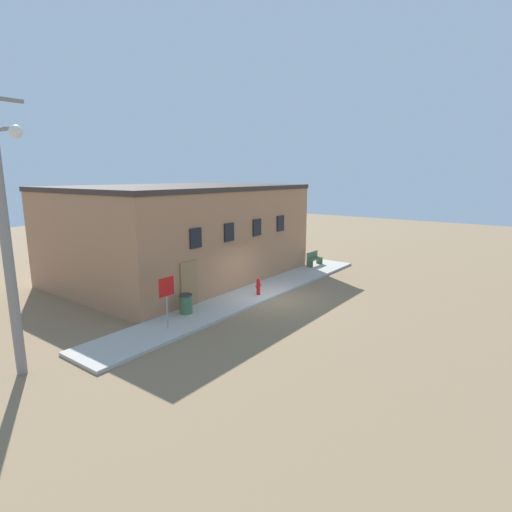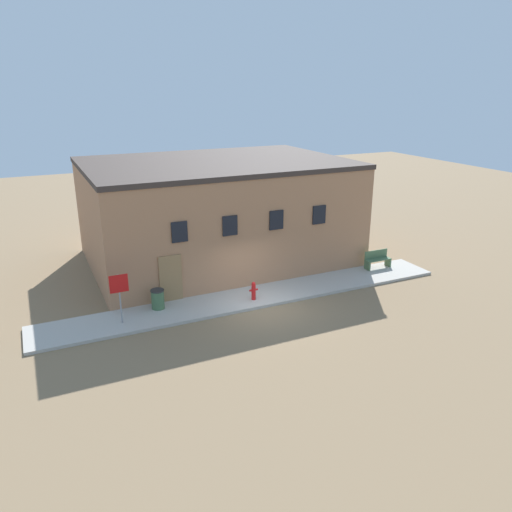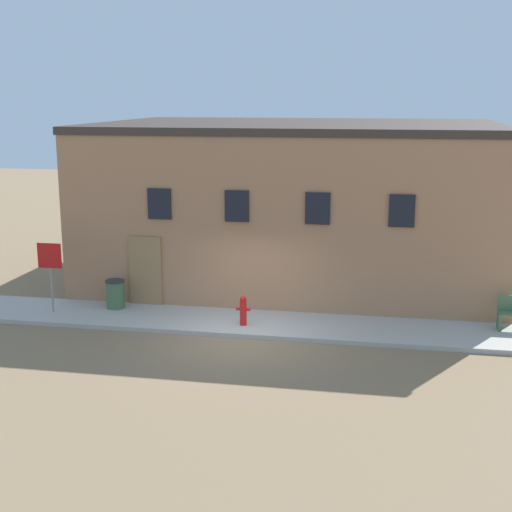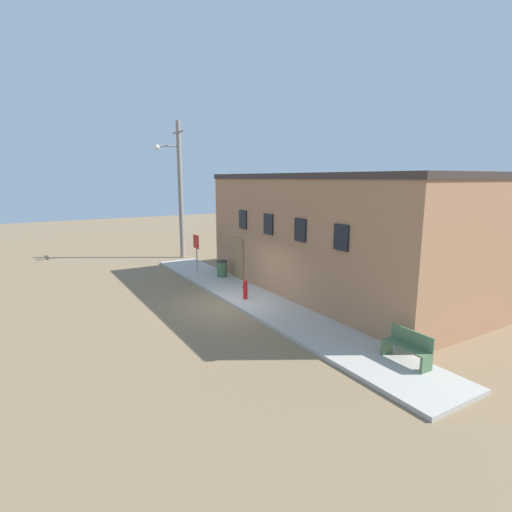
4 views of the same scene
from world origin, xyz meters
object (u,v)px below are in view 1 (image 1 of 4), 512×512
at_px(trash_bin, 186,304).
at_px(fire_hydrant, 258,287).
at_px(stop_sign, 167,293).
at_px(utility_pole, 5,224).
at_px(bench, 314,259).

bearing_deg(trash_bin, fire_hydrant, -12.43).
distance_m(stop_sign, utility_pole, 5.85).
height_order(stop_sign, utility_pole, utility_pole).
distance_m(fire_hydrant, stop_sign, 5.77).
bearing_deg(bench, trash_bin, -179.60).
xyz_separation_m(fire_hydrant, trash_bin, (-4.04, 0.89, 0.01)).
relative_size(fire_hydrant, stop_sign, 0.41).
bearing_deg(utility_pole, bench, -0.46).
bearing_deg(fire_hydrant, trash_bin, 167.57).
bearing_deg(utility_pole, fire_hydrant, -6.01).
bearing_deg(bench, stop_sign, -176.49).
relative_size(stop_sign, bench, 1.46).
relative_size(bench, trash_bin, 1.65).
height_order(bench, trash_bin, bench).
relative_size(bench, utility_pole, 0.16).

